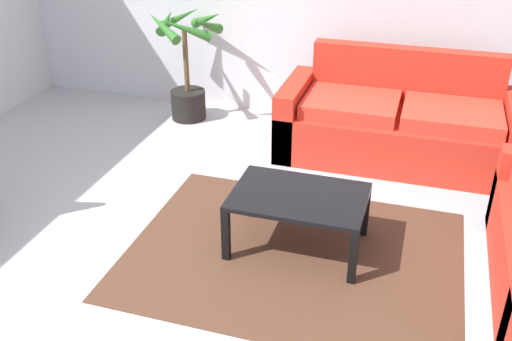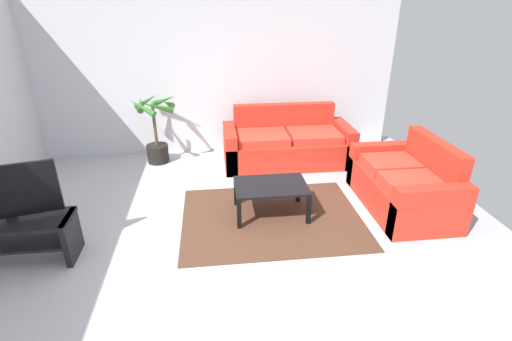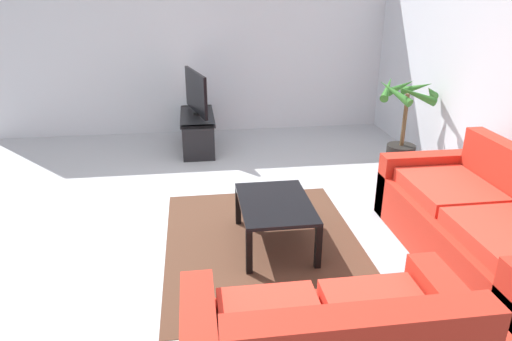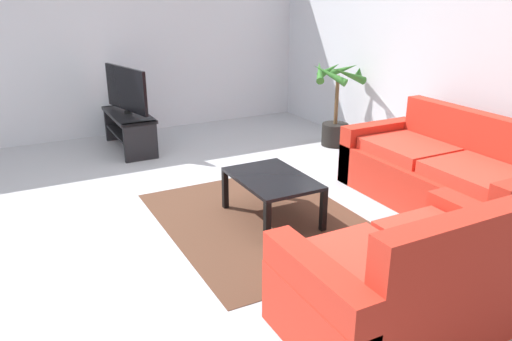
{
  "view_description": "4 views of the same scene",
  "coord_description": "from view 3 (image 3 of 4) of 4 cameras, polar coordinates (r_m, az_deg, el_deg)",
  "views": [
    {
      "loc": [
        1.25,
        -2.54,
        2.35
      ],
      "look_at": [
        0.33,
        0.42,
        0.69
      ],
      "focal_mm": 40.78,
      "sensor_mm": 36.0,
      "label": 1
    },
    {
      "loc": [
        -0.13,
        -3.39,
        2.5
      ],
      "look_at": [
        0.36,
        0.66,
        0.62
      ],
      "focal_mm": 26.54,
      "sensor_mm": 36.0,
      "label": 2
    },
    {
      "loc": [
        4.07,
        0.03,
        2.13
      ],
      "look_at": [
        0.31,
        0.55,
        0.61
      ],
      "focal_mm": 32.58,
      "sensor_mm": 36.0,
      "label": 3
    },
    {
      "loc": [
        4.2,
        -1.4,
        2.02
      ],
      "look_at": [
        0.61,
        0.49,
        0.53
      ],
      "focal_mm": 35.25,
      "sensor_mm": 36.0,
      "label": 4
    }
  ],
  "objects": [
    {
      "name": "coffee_table",
      "position": [
        4.0,
        2.35,
        -4.55
      ],
      "size": [
        0.88,
        0.61,
        0.41
      ],
      "color": "black",
      "rests_on": "ground"
    },
    {
      "name": "ground_plane",
      "position": [
        4.59,
        -7.41,
        -6.01
      ],
      "size": [
        6.6,
        6.6,
        0.0
      ],
      "primitive_type": "plane",
      "color": "#B2B2B7"
    },
    {
      "name": "wall_left",
      "position": [
        7.11,
        -8.41,
        15.32
      ],
      "size": [
        0.06,
        6.0,
        2.7
      ],
      "primitive_type": "cube",
      "color": "silver",
      "rests_on": "ground"
    },
    {
      "name": "potted_palm",
      "position": [
        5.91,
        17.65,
        4.91
      ],
      "size": [
        0.75,
        0.78,
        1.13
      ],
      "color": "black",
      "rests_on": "ground"
    },
    {
      "name": "area_rug",
      "position": [
        4.15,
        0.9,
        -8.99
      ],
      "size": [
        2.2,
        1.7,
        0.01
      ],
      "primitive_type": "cube",
      "color": "#513323",
      "rests_on": "ground"
    },
    {
      "name": "tv",
      "position": [
        6.36,
        -7.37,
        9.51
      ],
      "size": [
        0.96,
        0.27,
        0.59
      ],
      "color": "black",
      "rests_on": "tv_stand"
    },
    {
      "name": "tv_stand",
      "position": [
        6.48,
        -7.2,
        5.39
      ],
      "size": [
        1.1,
        0.45,
        0.48
      ],
      "color": "black",
      "rests_on": "ground"
    },
    {
      "name": "wall_back",
      "position": [
        5.1,
        28.38,
        10.47
      ],
      "size": [
        6.0,
        0.06,
        2.7
      ],
      "primitive_type": "cube",
      "color": "silver",
      "rests_on": "ground"
    },
    {
      "name": "couch_main",
      "position": [
        4.18,
        26.0,
        -6.54
      ],
      "size": [
        2.04,
        0.9,
        0.9
      ],
      "color": "red",
      "rests_on": "ground"
    }
  ]
}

